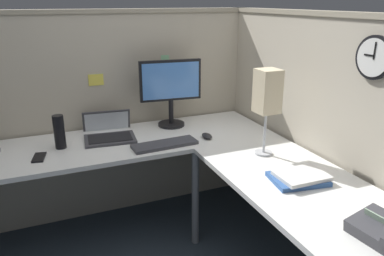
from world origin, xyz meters
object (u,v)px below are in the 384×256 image
book_stack (299,178)px  wall_clock (375,58)px  laptop (109,132)px  office_phone (381,230)px  keyboard (165,144)px  monitor (171,88)px  computer_mouse (207,136)px  cell_phone (39,157)px  thermos_flask (59,132)px  desk_lamp_paper (267,94)px

book_stack → wall_clock: wall_clock is taller
laptop → office_phone: bearing=-64.7°
keyboard → monitor: bearing=61.2°
monitor → wall_clock: (0.65, -1.19, 0.35)m
monitor → computer_mouse: bearing=-69.6°
monitor → cell_phone: (-0.95, -0.27, -0.29)m
computer_mouse → book_stack: size_ratio=0.33×
computer_mouse → cell_phone: bearing=175.5°
thermos_flask → book_stack: bearing=-41.2°
monitor → office_phone: monitor is taller
thermos_flask → book_stack: 1.50m
keyboard → desk_lamp_paper: (0.53, -0.36, 0.37)m
desk_lamp_paper → wall_clock: bearing=-55.5°
keyboard → thermos_flask: size_ratio=1.95×
office_phone → wall_clock: size_ratio=1.01×
office_phone → thermos_flask: bearing=126.0°
computer_mouse → office_phone: 1.32m
thermos_flask → desk_lamp_paper: 1.33m
keyboard → computer_mouse: size_ratio=4.13×
laptop → cell_phone: size_ratio=2.87×
monitor → laptop: (-0.48, -0.03, -0.27)m
thermos_flask → desk_lamp_paper: desk_lamp_paper is taller
monitor → desk_lamp_paper: 0.82m
keyboard → wall_clock: size_ratio=1.95×
thermos_flask → wall_clock: bearing=-35.4°
laptop → book_stack: laptop is taller
monitor → wall_clock: 1.40m
desk_lamp_paper → thermos_flask: bearing=152.8°
laptop → desk_lamp_paper: (0.83, -0.71, 0.36)m
computer_mouse → cell_phone: size_ratio=0.72×
wall_clock → cell_phone: bearing=150.1°
keyboard → wall_clock: bearing=-47.2°
laptop → cell_phone: 0.52m
cell_phone → office_phone: 1.87m
office_phone → desk_lamp_paper: size_ratio=0.42×
thermos_flask → book_stack: (1.12, -0.98, -0.09)m
keyboard → thermos_flask: thermos_flask is taller
laptop → keyboard: bearing=-48.9°
keyboard → cell_phone: size_ratio=2.99×
laptop → office_phone: size_ratio=1.86×
monitor → book_stack: monitor is taller
desk_lamp_paper → office_phone: bearing=-93.3°
computer_mouse → desk_lamp_paper: 0.57m
keyboard → thermos_flask: (-0.63, 0.23, 0.10)m
cell_phone → wall_clock: (1.60, -0.92, 0.64)m
laptop → monitor: bearing=4.0°
thermos_flask → office_phone: 1.88m
keyboard → thermos_flask: 0.68m
laptop → thermos_flask: thermos_flask is taller
laptop → keyboard: laptop is taller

